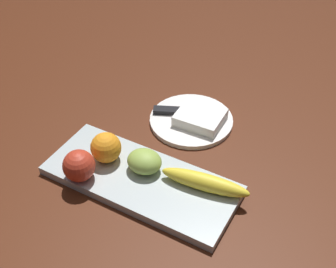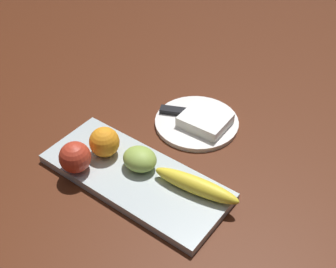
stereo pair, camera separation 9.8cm
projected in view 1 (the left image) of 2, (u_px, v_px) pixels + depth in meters
ground_plane at (145, 195)px, 0.91m from camera, size 2.40×2.40×0.00m
fruit_tray at (141, 180)px, 0.93m from camera, size 0.41×0.17×0.02m
apple at (79, 166)px, 0.90m from camera, size 0.07×0.07×0.07m
banana at (205, 182)px, 0.89m from camera, size 0.19×0.06×0.04m
orange_near_apple at (106, 148)px, 0.94m from camera, size 0.07×0.07×0.07m
grape_bunch at (144, 161)px, 0.92m from camera, size 0.08×0.07×0.05m
dinner_plate at (191, 120)px, 1.09m from camera, size 0.21×0.21×0.01m
folded_napkin at (201, 118)px, 1.06m from camera, size 0.11×0.10×0.03m
knife at (177, 111)px, 1.10m from camera, size 0.17×0.09×0.01m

